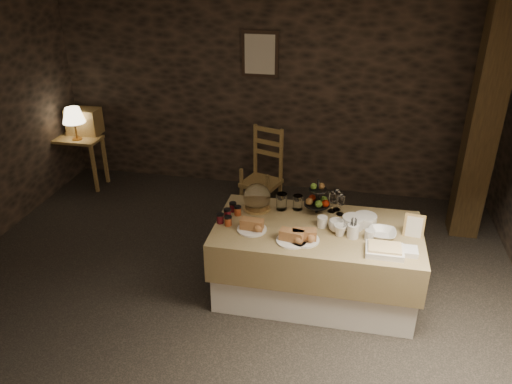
% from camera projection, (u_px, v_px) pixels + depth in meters
% --- Properties ---
extents(ground_plane, '(5.50, 5.00, 0.01)m').
position_uv_depth(ground_plane, '(225.00, 300.00, 4.61)').
color(ground_plane, black).
rests_on(ground_plane, ground).
extents(room_shell, '(5.52, 5.02, 2.60)m').
position_uv_depth(room_shell, '(219.00, 142.00, 3.91)').
color(room_shell, black).
rests_on(room_shell, ground).
extents(buffet_table, '(1.81, 0.96, 0.72)m').
position_uv_depth(buffet_table, '(316.00, 257.00, 4.52)').
color(buffet_table, silver).
rests_on(buffet_table, ground_plane).
extents(console_table, '(0.63, 0.36, 0.68)m').
position_uv_depth(console_table, '(77.00, 147.00, 6.55)').
color(console_table, olive).
rests_on(console_table, ground_plane).
extents(table_lamp, '(0.28, 0.28, 0.42)m').
position_uv_depth(table_lamp, '(73.00, 116.00, 6.29)').
color(table_lamp, '#AA7230').
rests_on(table_lamp, console_table).
extents(wine_rack, '(0.42, 0.26, 0.34)m').
position_uv_depth(wine_rack, '(84.00, 121.00, 6.56)').
color(wine_rack, olive).
rests_on(wine_rack, console_table).
extents(chair, '(0.54, 0.53, 0.72)m').
position_uv_depth(chair, '(262.00, 168.00, 6.28)').
color(chair, olive).
rests_on(chair, ground_plane).
extents(timber_column, '(0.30, 0.30, 2.60)m').
position_uv_depth(timber_column, '(484.00, 122.00, 5.13)').
color(timber_column, black).
rests_on(timber_column, ground_plane).
extents(framed_picture, '(0.45, 0.04, 0.55)m').
position_uv_depth(framed_picture, '(260.00, 54.00, 6.01)').
color(framed_picture, black).
rests_on(framed_picture, room_shell).
extents(plate_stack_a, '(0.19, 0.19, 0.10)m').
position_uv_depth(plate_stack_a, '(353.00, 222.00, 4.37)').
color(plate_stack_a, silver).
rests_on(plate_stack_a, buffet_table).
extents(plate_stack_b, '(0.20, 0.20, 0.08)m').
position_uv_depth(plate_stack_b, '(365.00, 220.00, 4.42)').
color(plate_stack_b, silver).
rests_on(plate_stack_b, buffet_table).
extents(cutlery_holder, '(0.10, 0.10, 0.12)m').
position_uv_depth(cutlery_holder, '(353.00, 231.00, 4.21)').
color(cutlery_holder, silver).
rests_on(cutlery_holder, buffet_table).
extents(cup_a, '(0.17, 0.17, 0.10)m').
position_uv_depth(cup_a, '(336.00, 226.00, 4.31)').
color(cup_a, silver).
rests_on(cup_a, buffet_table).
extents(cup_b, '(0.13, 0.13, 0.10)m').
position_uv_depth(cup_b, '(340.00, 230.00, 4.25)').
color(cup_b, silver).
rests_on(cup_b, buffet_table).
extents(mug_c, '(0.09, 0.09, 0.09)m').
position_uv_depth(mug_c, '(322.00, 222.00, 4.38)').
color(mug_c, silver).
rests_on(mug_c, buffet_table).
extents(mug_d, '(0.08, 0.08, 0.09)m').
position_uv_depth(mug_d, '(370.00, 235.00, 4.19)').
color(mug_d, silver).
rests_on(mug_d, buffet_table).
extents(bowl, '(0.24, 0.24, 0.06)m').
position_uv_depth(bowl, '(382.00, 234.00, 4.24)').
color(bowl, silver).
rests_on(bowl, buffet_table).
extents(cake_dome, '(0.26, 0.26, 0.26)m').
position_uv_depth(cake_dome, '(257.00, 199.00, 4.65)').
color(cake_dome, olive).
rests_on(cake_dome, buffet_table).
extents(fruit_stand, '(0.24, 0.24, 0.34)m').
position_uv_depth(fruit_stand, '(318.00, 200.00, 4.56)').
color(fruit_stand, black).
rests_on(fruit_stand, buffet_table).
extents(bread_platter_left, '(0.26, 0.26, 0.11)m').
position_uv_depth(bread_platter_left, '(252.00, 226.00, 4.33)').
color(bread_platter_left, silver).
rests_on(bread_platter_left, buffet_table).
extents(bread_platter_center, '(0.26, 0.26, 0.11)m').
position_uv_depth(bread_platter_center, '(292.00, 237.00, 4.16)').
color(bread_platter_center, silver).
rests_on(bread_platter_center, buffet_table).
extents(bread_platter_right, '(0.26, 0.26, 0.11)m').
position_uv_depth(bread_platter_right, '(304.00, 236.00, 4.18)').
color(bread_platter_right, silver).
rests_on(bread_platter_right, buffet_table).
extents(jam_jars, '(0.18, 0.32, 0.07)m').
position_uv_depth(jam_jars, '(229.00, 215.00, 4.51)').
color(jam_jars, '#57111B').
rests_on(jam_jars, buffet_table).
extents(tart_dish, '(0.30, 0.22, 0.07)m').
position_uv_depth(tart_dish, '(384.00, 250.00, 4.00)').
color(tart_dish, silver).
rests_on(tart_dish, buffet_table).
extents(square_dish, '(0.14, 0.14, 0.04)m').
position_uv_depth(square_dish, '(409.00, 251.00, 4.01)').
color(square_dish, silver).
rests_on(square_dish, buffet_table).
extents(menu_frame, '(0.18, 0.09, 0.22)m').
position_uv_depth(menu_frame, '(414.00, 227.00, 4.22)').
color(menu_frame, olive).
rests_on(menu_frame, buffet_table).
extents(storage_jar_a, '(0.10, 0.10, 0.16)m').
position_uv_depth(storage_jar_a, '(282.00, 202.00, 4.65)').
color(storage_jar_a, white).
rests_on(storage_jar_a, buffet_table).
extents(storage_jar_b, '(0.09, 0.09, 0.14)m').
position_uv_depth(storage_jar_b, '(298.00, 202.00, 4.65)').
color(storage_jar_b, white).
rests_on(storage_jar_b, buffet_table).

